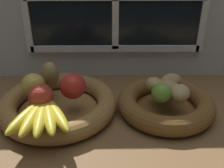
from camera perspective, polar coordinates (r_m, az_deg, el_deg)
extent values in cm
cube|color=brown|center=(84.77, 1.09, -7.66)|extent=(140.00, 90.00, 3.00)
cube|color=silver|center=(100.90, 0.71, 16.35)|extent=(140.00, 3.00, 55.00)
cube|color=white|center=(102.81, 0.69, 7.58)|extent=(64.00, 1.20, 2.40)
cylinder|color=olive|center=(87.23, -11.26, -5.54)|extent=(25.22, 25.22, 1.00)
torus|color=olive|center=(85.91, -11.41, -4.17)|extent=(36.68, 36.68, 5.93)
cylinder|color=brown|center=(87.60, 11.21, -5.38)|extent=(20.09, 20.09, 1.00)
torus|color=brown|center=(86.29, 11.36, -4.01)|extent=(30.43, 30.43, 5.93)
sphere|color=gold|center=(84.88, -16.37, -0.14)|extent=(7.15, 7.15, 7.15)
sphere|color=red|center=(80.72, -8.36, -0.46)|extent=(7.84, 7.84, 7.84)
sphere|color=#B73828|center=(77.97, -14.86, -2.56)|extent=(7.14, 7.14, 7.14)
ellipsoid|color=olive|center=(88.75, -13.00, 2.04)|extent=(7.82, 8.14, 8.40)
ellipsoid|color=gold|center=(74.33, -17.51, -6.37)|extent=(9.37, 17.59, 3.30)
ellipsoid|color=gold|center=(73.43, -16.22, -6.62)|extent=(5.87, 17.87, 3.30)
ellipsoid|color=gold|center=(72.89, -14.79, -6.69)|extent=(4.49, 17.76, 3.30)
ellipsoid|color=gold|center=(72.73, -13.29, -6.57)|extent=(8.11, 17.79, 3.30)
ellipsoid|color=gold|center=(72.95, -11.83, -6.27)|extent=(11.35, 16.99, 3.30)
sphere|color=brown|center=(80.18, -13.87, -3.12)|extent=(2.97, 2.97, 2.97)
ellipsoid|color=tan|center=(85.40, 8.98, -0.10)|extent=(7.60, 7.87, 4.51)
ellipsoid|color=tan|center=(81.62, 14.32, -1.89)|extent=(8.05, 8.51, 5.01)
ellipsoid|color=#A38451|center=(83.59, 11.70, -0.86)|extent=(9.06, 8.09, 4.91)
ellipsoid|color=#A38451|center=(87.77, 12.42, 0.56)|extent=(9.24, 8.49, 5.00)
sphere|color=#6B9E33|center=(79.54, 10.46, -1.91)|extent=(5.90, 5.90, 5.90)
cone|color=red|center=(84.02, 13.05, -2.02)|extent=(13.15, 6.74, 1.93)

